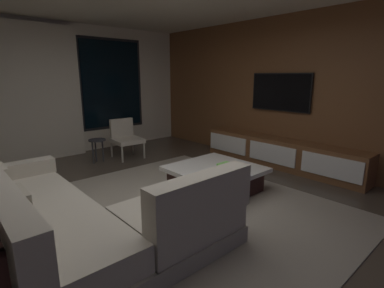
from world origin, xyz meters
name	(u,v)px	position (x,y,z in m)	size (l,w,h in m)	color
floor	(159,214)	(0.00, 0.00, 0.00)	(9.20, 9.20, 0.00)	#473D33
back_wall_with_window	(49,91)	(-0.06, 3.62, 1.34)	(6.60, 0.30, 2.70)	beige
media_wall	(296,92)	(3.06, 0.00, 1.35)	(0.12, 7.80, 2.70)	brown
area_rug	(186,208)	(0.35, -0.10, 0.01)	(3.20, 3.80, 0.01)	gray
sectional_couch	(80,221)	(-0.97, -0.08, 0.29)	(1.98, 2.50, 0.82)	#A49C8C
coffee_table	(215,178)	(1.06, 0.06, 0.19)	(1.16, 1.16, 0.36)	black
book_stack_on_coffee_table	(226,165)	(1.16, -0.04, 0.39)	(0.23, 0.17, 0.06)	#8E454C
accent_chair_near_window	(125,136)	(1.01, 2.56, 0.43)	(0.57, 0.59, 0.78)	#B2ADA0
side_stool	(97,144)	(0.40, 2.56, 0.37)	(0.32, 0.32, 0.46)	#333338
media_console	(280,154)	(2.77, 0.05, 0.25)	(0.46, 3.10, 0.52)	brown
mounted_tv	(280,92)	(2.95, 0.25, 1.35)	(0.05, 1.19, 0.69)	black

